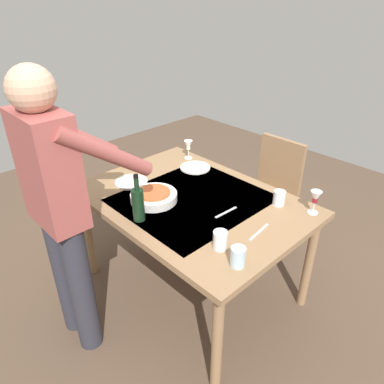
{
  "coord_description": "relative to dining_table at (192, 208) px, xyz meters",
  "views": [
    {
      "loc": [
        -1.46,
        1.39,
        1.96
      ],
      "look_at": [
        0.0,
        0.0,
        0.82
      ],
      "focal_mm": 33.63,
      "sensor_mm": 36.0,
      "label": 1
    }
  ],
  "objects": [
    {
      "name": "table_knife",
      "position": [
        -0.53,
        -0.01,
        0.08
      ],
      "size": [
        0.04,
        0.2,
        0.0
      ],
      "primitive_type": "cube",
      "rotation": [
        0.0,
        0.0,
        0.12
      ],
      "color": "silver",
      "rests_on": "dining_table"
    },
    {
      "name": "dining_table",
      "position": [
        0.0,
        0.0,
        0.0
      ],
      "size": [
        1.46,
        1.04,
        0.77
      ],
      "color": "#93704C",
      "rests_on": "ground_plane"
    },
    {
      "name": "wine_glass_left",
      "position": [
        0.48,
        -0.42,
        0.18
      ],
      "size": [
        0.07,
        0.07,
        0.15
      ],
      "color": "white",
      "rests_on": "dining_table"
    },
    {
      "name": "ground_plane",
      "position": [
        0.0,
        0.0,
        -0.7
      ],
      "size": [
        6.0,
        6.0,
        0.0
      ],
      "primitive_type": "plane",
      "color": "brown"
    },
    {
      "name": "water_cup_far_left",
      "position": [
        -0.47,
        0.25,
        0.13
      ],
      "size": [
        0.08,
        0.08,
        0.1
      ],
      "primitive_type": "cylinder",
      "color": "silver",
      "rests_on": "dining_table"
    },
    {
      "name": "serving_bowl_pasta",
      "position": [
        0.15,
        0.2,
        0.11
      ],
      "size": [
        0.3,
        0.3,
        0.07
      ],
      "color": "white",
      "rests_on": "dining_table"
    },
    {
      "name": "wine_bottle",
      "position": [
        0.04,
        0.39,
        0.18
      ],
      "size": [
        0.07,
        0.07,
        0.3
      ],
      "color": "black",
      "rests_on": "dining_table"
    },
    {
      "name": "dinner_plate_near",
      "position": [
        0.31,
        -0.33,
        0.08
      ],
      "size": [
        0.23,
        0.23,
        0.01
      ],
      "primitive_type": "cylinder",
      "color": "white",
      "rests_on": "dining_table"
    },
    {
      "name": "chair_near",
      "position": [
        -0.02,
        -0.9,
        -0.17
      ],
      "size": [
        0.4,
        0.4,
        0.91
      ],
      "color": "brown",
      "rests_on": "ground_plane"
    },
    {
      "name": "table_fork",
      "position": [
        -0.27,
        -0.03,
        0.08
      ],
      "size": [
        0.02,
        0.18,
        0.0
      ],
      "primitive_type": "cube",
      "rotation": [
        0.0,
        0.0,
        -0.05
      ],
      "color": "silver",
      "rests_on": "dining_table"
    },
    {
      "name": "water_cup_near_left",
      "position": [
        -0.43,
        -0.35,
        0.12
      ],
      "size": [
        0.08,
        0.08,
        0.09
      ],
      "primitive_type": "cylinder",
      "color": "silver",
      "rests_on": "dining_table"
    },
    {
      "name": "water_cup_near_right",
      "position": [
        -0.62,
        0.29,
        0.13
      ],
      "size": [
        0.08,
        0.08,
        0.11
      ],
      "primitive_type": "cylinder",
      "color": "silver",
      "rests_on": "dining_table"
    },
    {
      "name": "person_server",
      "position": [
        0.19,
        0.78,
        0.27
      ],
      "size": [
        0.42,
        0.61,
        1.69
      ],
      "color": "#2D2D38",
      "rests_on": "ground_plane"
    },
    {
      "name": "wine_glass_right",
      "position": [
        -0.63,
        -0.42,
        0.18
      ],
      "size": [
        0.07,
        0.07,
        0.15
      ],
      "color": "white",
      "rests_on": "dining_table"
    },
    {
      "name": "dinner_plate_far",
      "position": [
        0.46,
        0.16,
        0.08
      ],
      "size": [
        0.23,
        0.23,
        0.01
      ],
      "primitive_type": "cylinder",
      "color": "white",
      "rests_on": "dining_table"
    }
  ]
}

